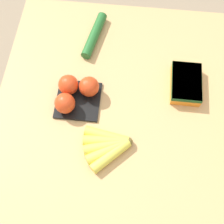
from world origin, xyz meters
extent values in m
plane|color=gray|center=(0.00, 0.00, 0.00)|extent=(12.00, 12.00, 0.00)
cube|color=tan|center=(0.00, 0.00, 0.74)|extent=(1.16, 0.95, 0.03)
cylinder|color=tan|center=(-0.52, -0.41, 0.36)|extent=(0.06, 0.06, 0.72)
cylinder|color=tan|center=(-0.52, 0.41, 0.36)|extent=(0.06, 0.06, 0.72)
cylinder|color=#A87547|center=(-0.11, 0.59, 0.21)|extent=(0.04, 0.04, 0.43)
sphere|color=brown|center=(0.11, 0.07, 0.77)|extent=(0.04, 0.04, 0.04)
cylinder|color=#DBCC47|center=(0.10, -0.01, 0.77)|extent=(0.07, 0.17, 0.04)
cylinder|color=#DBCC47|center=(0.12, -0.01, 0.77)|extent=(0.05, 0.17, 0.04)
cylinder|color=#DBCC47|center=(0.14, -0.01, 0.77)|extent=(0.09, 0.17, 0.04)
cylinder|color=#DBCC47|center=(0.16, 0.00, 0.77)|extent=(0.12, 0.16, 0.04)
cylinder|color=#DBCC47|center=(0.17, 0.01, 0.77)|extent=(0.15, 0.15, 0.04)
cube|color=black|center=(-0.05, -0.14, 0.76)|extent=(0.18, 0.18, 0.01)
sphere|color=red|center=(-0.09, -0.18, 0.81)|extent=(0.08, 0.08, 0.08)
sphere|color=red|center=(-0.01, -0.18, 0.81)|extent=(0.08, 0.08, 0.08)
sphere|color=red|center=(-0.09, -0.10, 0.81)|extent=(0.08, 0.08, 0.08)
cube|color=orange|center=(-0.16, 0.29, 0.78)|extent=(0.18, 0.12, 0.05)
cube|color=#19471E|center=(-0.16, 0.29, 0.80)|extent=(0.18, 0.12, 0.02)
cylinder|color=#236028|center=(-0.37, -0.12, 0.78)|extent=(0.24, 0.09, 0.04)
camera|label=1|loc=(0.52, 0.05, 1.87)|focal=50.00mm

